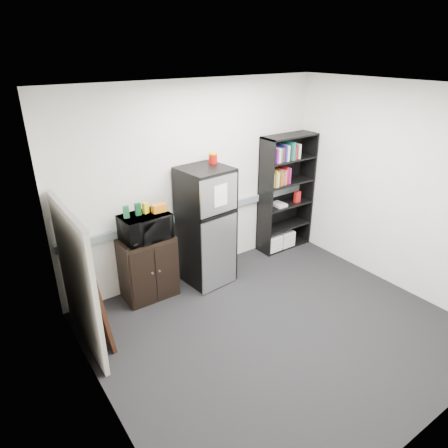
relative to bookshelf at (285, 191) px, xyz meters
name	(u,v)px	position (x,y,z in m)	size (l,w,h in m)	color
floor	(277,329)	(-1.51, -1.57, -0.97)	(4.00, 4.00, 0.00)	black
wall_back	(197,182)	(-1.51, 0.18, 0.38)	(4.00, 0.02, 2.70)	white
wall_right	(397,189)	(0.49, -1.57, 0.38)	(0.02, 3.50, 2.70)	white
wall_left	(95,285)	(-3.51, -1.57, 0.38)	(0.02, 3.50, 2.70)	white
ceiling	(293,90)	(-1.51, -1.57, 1.73)	(4.00, 3.50, 0.02)	white
electrical_raceway	(199,213)	(-1.51, 0.15, -0.07)	(3.92, 0.05, 0.10)	gray
wall_note	(174,172)	(-1.86, 0.18, 0.58)	(0.14, 0.00, 0.10)	white
bookshelf	(285,191)	(0.00, 0.00, 0.00)	(0.90, 0.34, 1.85)	black
cubicle_partition	(77,279)	(-3.41, -0.49, -0.16)	(0.06, 1.30, 1.62)	#A59E92
cabinet	(148,267)	(-2.43, -0.07, -0.55)	(0.68, 0.46, 0.85)	black
microwave	(145,227)	(-2.43, -0.08, 0.04)	(0.59, 0.40, 0.32)	black
snack_box_a	(126,212)	(-2.64, -0.05, 0.28)	(0.07, 0.05, 0.15)	#195A31
snack_box_b	(138,209)	(-2.48, -0.05, 0.28)	(0.07, 0.05, 0.15)	#0D3C1B
snack_box_c	(146,208)	(-2.38, -0.05, 0.27)	(0.07, 0.05, 0.14)	gold
snack_bag	(159,208)	(-2.23, -0.10, 0.25)	(0.18, 0.10, 0.10)	orange
refrigerator	(206,226)	(-1.57, -0.15, -0.15)	(0.67, 0.70, 1.64)	black
coffee_can	(213,157)	(-1.37, -0.02, 0.75)	(0.12, 0.12, 0.16)	#A70C07
framed_poster	(94,301)	(-3.28, -0.49, -0.48)	(0.15, 0.76, 0.97)	black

